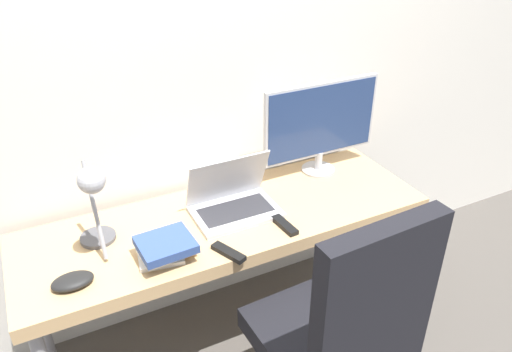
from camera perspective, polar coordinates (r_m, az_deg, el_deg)
The scene contains 10 objects.
wall_back at distance 2.18m, azimuth -7.62°, elevation 13.15°, with size 8.00×0.05×2.60m.
desk at distance 2.17m, azimuth -3.32°, elevation -6.01°, with size 1.75×0.57×0.71m.
laptop at distance 2.14m, azimuth -2.66°, elevation -2.83°, with size 0.36×0.25×0.25m.
monitor at distance 2.38m, azimuth 7.43°, elevation 6.01°, with size 0.60×0.16×0.45m.
desk_lamp at distance 1.86m, azimuth -18.08°, elevation -2.40°, with size 0.14×0.28×0.40m.
office_chair at distance 1.81m, azimuth 9.95°, elevation -17.19°, with size 0.59×0.61×1.13m.
book_stack at distance 1.91m, azimuth -10.32°, elevation -8.08°, with size 0.22×0.19×0.09m.
tv_remote at distance 1.92m, azimuth -3.17°, elevation -8.72°, with size 0.10×0.15×0.02m.
media_remote at distance 2.07m, azimuth 3.30°, elevation -5.63°, with size 0.05×0.15×0.02m.
game_controller at distance 1.90m, azimuth -20.24°, elevation -11.20°, with size 0.15×0.09×0.04m.
Camera 1 is at (-0.68, -1.34, 1.92)m, focal length 35.00 mm.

